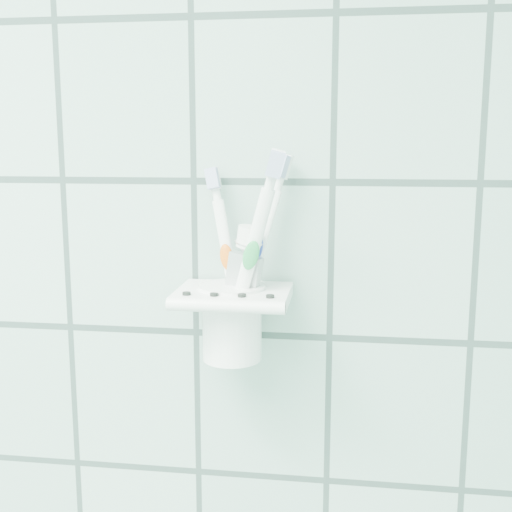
{
  "coord_description": "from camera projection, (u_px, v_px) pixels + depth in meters",
  "views": [
    {
      "loc": [
        0.75,
        0.53,
        1.46
      ],
      "look_at": [
        0.67,
        1.1,
        1.36
      ],
      "focal_mm": 45.0,
      "sensor_mm": 36.0,
      "label": 1
    }
  ],
  "objects": [
    {
      "name": "toothbrush_pink",
      "position": [
        244.0,
        259.0,
        0.64
      ],
      "size": [
        0.04,
        0.04,
        0.19
      ],
      "rotation": [
        -0.17,
        -0.21,
        -0.02
      ],
      "color": "white",
      "rests_on": "cup"
    },
    {
      "name": "cup",
      "position": [
        232.0,
        318.0,
        0.66
      ],
      "size": [
        0.07,
        0.07,
        0.08
      ],
      "color": "white",
      "rests_on": "holder_bracket"
    },
    {
      "name": "toothbrush_orange",
      "position": [
        225.0,
        248.0,
        0.64
      ],
      "size": [
        0.06,
        0.04,
        0.21
      ],
      "rotation": [
        0.14,
        0.26,
        0.11
      ],
      "color": "white",
      "rests_on": "cup"
    },
    {
      "name": "toothbrush_blue",
      "position": [
        230.0,
        249.0,
        0.65
      ],
      "size": [
        0.06,
        0.03,
        0.21
      ],
      "rotation": [
        -0.2,
        0.21,
        -0.46
      ],
      "color": "white",
      "rests_on": "cup"
    },
    {
      "name": "holder_bracket",
      "position": [
        234.0,
        297.0,
        0.65
      ],
      "size": [
        0.11,
        0.1,
        0.03
      ],
      "color": "white",
      "rests_on": "wall_back"
    },
    {
      "name": "toothpaste_tube",
      "position": [
        232.0,
        278.0,
        0.65
      ],
      "size": [
        0.05,
        0.04,
        0.14
      ],
      "rotation": [
        0.02,
        0.17,
        -0.27
      ],
      "color": "silver",
      "rests_on": "cup"
    }
  ]
}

